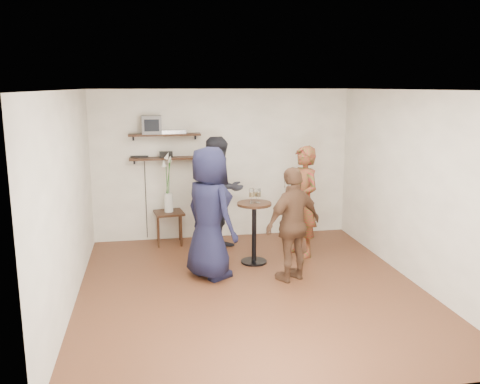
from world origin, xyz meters
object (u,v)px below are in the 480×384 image
dvd_deck (174,132)px  drinks_table (254,224)px  side_table (169,217)px  person_navy (209,213)px  person_dark (220,194)px  person_brown (293,224)px  crt_monitor (152,125)px  radio (166,154)px  person_plaid (303,202)px

dvd_deck → drinks_table: dvd_deck is taller
side_table → person_navy: 1.78m
person_dark → person_brown: 1.72m
side_table → person_navy: size_ratio=0.30×
crt_monitor → side_table: (0.24, -0.17, -1.55)m
person_navy → side_table: bearing=-15.0°
crt_monitor → person_brown: size_ratio=0.20×
side_table → radio: bearing=94.6°
crt_monitor → side_table: crt_monitor is taller
person_dark → person_navy: bearing=-133.6°
radio → drinks_table: bearing=-47.9°
dvd_deck → person_navy: size_ratio=0.22×
crt_monitor → person_plaid: size_ratio=0.18×
person_brown → person_navy: bearing=-42.4°
crt_monitor → drinks_table: bearing=-43.1°
crt_monitor → person_plaid: 2.81m
radio → person_dark: bearing=-36.8°
dvd_deck → drinks_table: 2.18m
person_dark → person_navy: size_ratio=1.01×
person_navy → person_dark: bearing=-46.4°
radio → dvd_deck: bearing=0.0°
person_dark → dvd_deck: bearing=109.0°
side_table → person_dark: bearing=-28.6°
dvd_deck → person_navy: dvd_deck is taller
side_table → person_plaid: bearing=-25.4°
person_navy → person_brown: 1.17m
side_table → crt_monitor: bearing=143.5°
person_plaid → person_navy: size_ratio=0.95×
crt_monitor → drinks_table: size_ratio=0.34×
person_brown → person_dark: bearing=-88.8°
radio → drinks_table: size_ratio=0.23×
side_table → person_dark: size_ratio=0.30×
radio → drinks_table: (1.24, -1.37, -0.91)m
dvd_deck → person_plaid: 2.47m
person_plaid → person_navy: (-1.56, -0.67, 0.05)m
dvd_deck → side_table: bearing=-126.2°
drinks_table → person_navy: person_navy is taller
dvd_deck → radio: 0.41m
crt_monitor → dvd_deck: (0.36, 0.00, -0.12)m
dvd_deck → radio: bearing=180.0°
drinks_table → crt_monitor: bearing=136.9°
crt_monitor → side_table: 1.58m
radio → side_table: bearing=-85.4°
crt_monitor → radio: (0.22, 0.00, -0.50)m
person_navy → drinks_table: bearing=-90.0°
side_table → person_dark: person_dark is taller
side_table → person_navy: (0.49, -1.64, 0.45)m
crt_monitor → person_navy: bearing=-68.2°
person_dark → person_brown: bearing=-91.2°
dvd_deck → person_plaid: bearing=-30.8°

